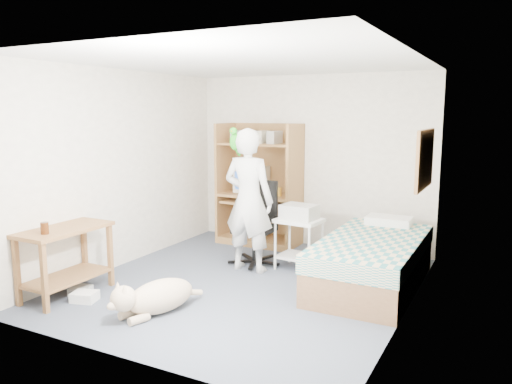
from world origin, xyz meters
TOP-DOWN VIEW (x-y plane):
  - floor at (0.00, 0.00)m, footprint 4.00×4.00m
  - wall_back at (0.00, 2.00)m, footprint 3.60×0.02m
  - wall_right at (1.80, 0.00)m, footprint 0.02×4.00m
  - wall_left at (-1.80, 0.00)m, footprint 0.02×4.00m
  - ceiling at (0.00, 0.00)m, footprint 3.60×4.00m
  - computer_hutch at (-0.70, 1.74)m, footprint 1.20×0.63m
  - bed at (1.30, 0.62)m, footprint 1.02×2.02m
  - side_desk at (-1.55, -1.20)m, footprint 0.50×1.00m
  - corkboard at (1.77, 0.90)m, footprint 0.04×0.94m
  - office_chair at (-0.27, 0.79)m, footprint 0.60×0.60m
  - person at (-0.22, 0.48)m, footprint 0.65×0.43m
  - parrot at (-0.42, 0.49)m, footprint 0.13×0.23m
  - dog at (-0.38, -1.16)m, footprint 0.56×1.04m
  - printer_cart at (0.32, 0.81)m, footprint 0.58×0.48m
  - printer at (0.32, 0.81)m, footprint 0.45×0.36m
  - crt_monitor at (-0.85, 1.75)m, footprint 0.43×0.45m
  - keyboard at (-0.74, 1.58)m, footprint 0.46×0.18m
  - pencil_cup at (-0.36, 1.65)m, footprint 0.08×0.08m
  - drink_glass at (-1.50, -1.48)m, footprint 0.08×0.08m
  - floor_box_a at (-1.25, -1.25)m, footprint 0.30×0.26m
  - floor_box_b at (-1.45, -1.12)m, footprint 0.22×0.25m

SIDE VIEW (x-z plane):
  - floor at x=0.00m, z-range 0.00..0.00m
  - floor_box_b at x=-1.45m, z-range 0.00..0.08m
  - floor_box_a at x=-1.25m, z-range 0.00..0.10m
  - dog at x=-0.38m, z-range -0.03..0.38m
  - bed at x=1.30m, z-range -0.04..0.62m
  - office_chair at x=-0.27m, z-range -0.15..0.92m
  - printer_cart at x=0.32m, z-range 0.11..0.75m
  - side_desk at x=-1.55m, z-range 0.12..0.87m
  - keyboard at x=-0.74m, z-range 0.66..0.69m
  - printer at x=0.32m, z-range 0.65..0.83m
  - drink_glass at x=-1.50m, z-range 0.75..0.87m
  - pencil_cup at x=-0.36m, z-range 0.76..0.88m
  - computer_hutch at x=-0.70m, z-range -0.08..1.72m
  - person at x=-0.22m, z-range 0.00..1.78m
  - crt_monitor at x=-0.85m, z-range 0.77..1.16m
  - wall_back at x=0.00m, z-range 0.00..2.50m
  - wall_right at x=1.80m, z-range 0.00..2.50m
  - wall_left at x=-1.80m, z-range 0.00..2.50m
  - corkboard at x=1.77m, z-range 1.12..1.78m
  - parrot at x=-0.42m, z-range 1.45..1.81m
  - ceiling at x=0.00m, z-range 2.49..2.51m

